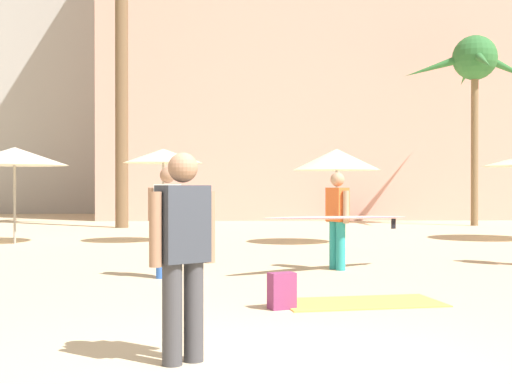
{
  "coord_description": "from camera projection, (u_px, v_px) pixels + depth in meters",
  "views": [
    {
      "loc": [
        -0.28,
        -5.27,
        1.41
      ],
      "look_at": [
        0.24,
        7.56,
        1.31
      ],
      "focal_mm": 48.65,
      "sensor_mm": 36.0,
      "label": 1
    }
  ],
  "objects": [
    {
      "name": "person_mid_left",
      "position": [
        339.0,
        217.0,
        11.62
      ],
      "size": [
        2.85,
        2.04,
        1.66
      ],
      "rotation": [
        0.0,
        0.0,
        3.59
      ],
      "color": "teal",
      "rests_on": "ground"
    },
    {
      "name": "beach_towel",
      "position": [
        362.0,
        303.0,
        8.38
      ],
      "size": [
        2.03,
        1.22,
        0.01
      ],
      "primitive_type": "cube",
      "rotation": [
        0.0,
        0.0,
        0.15
      ],
      "color": "#F4CC4C",
      "rests_on": "ground"
    },
    {
      "name": "backpack",
      "position": [
        281.0,
        291.0,
        7.99
      ],
      "size": [
        0.35,
        0.32,
        0.42
      ],
      "rotation": [
        0.0,
        0.0,
        1.96
      ],
      "color": "#833160",
      "rests_on": "ground"
    },
    {
      "name": "ground",
      "position": [
        265.0,
        371.0,
        5.29
      ],
      "size": [
        120.0,
        120.0,
        0.0
      ],
      "primitive_type": "plane",
      "color": "#C6B28C"
    },
    {
      "name": "person_mid_right",
      "position": [
        183.0,
        248.0,
        5.52
      ],
      "size": [
        0.55,
        0.43,
        1.68
      ],
      "rotation": [
        0.0,
        0.0,
        2.19
      ],
      "color": "#3D3D42",
      "rests_on": "ground"
    },
    {
      "name": "cafe_umbrella_0",
      "position": [
        163.0,
        156.0,
        17.43
      ],
      "size": [
        2.01,
        2.01,
        2.36
      ],
      "color": "gray",
      "rests_on": "ground"
    },
    {
      "name": "cafe_umbrella_2",
      "position": [
        336.0,
        160.0,
        17.06
      ],
      "size": [
        2.16,
        2.16,
        2.34
      ],
      "color": "gray",
      "rests_on": "ground"
    },
    {
      "name": "hotel_pink",
      "position": [
        370.0,
        54.0,
        34.34
      ],
      "size": [
        24.92,
        11.46,
        16.01
      ],
      "primitive_type": "cube",
      "color": "#DB9989",
      "rests_on": "ground"
    },
    {
      "name": "palm_tree_far_left",
      "position": [
        475.0,
        66.0,
        25.03
      ],
      "size": [
        5.1,
        5.13,
        6.88
      ],
      "color": "brown",
      "rests_on": "ground"
    },
    {
      "name": "cafe_umbrella_1",
      "position": [
        15.0,
        156.0,
        17.06
      ],
      "size": [
        2.6,
        2.6,
        2.38
      ],
      "color": "gray",
      "rests_on": "ground"
    },
    {
      "name": "person_far_right",
      "position": [
        168.0,
        218.0,
        10.63
      ],
      "size": [
        0.6,
        0.25,
        1.71
      ],
      "rotation": [
        0.0,
        0.0,
        1.54
      ],
      "color": "blue",
      "rests_on": "ground"
    }
  ]
}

